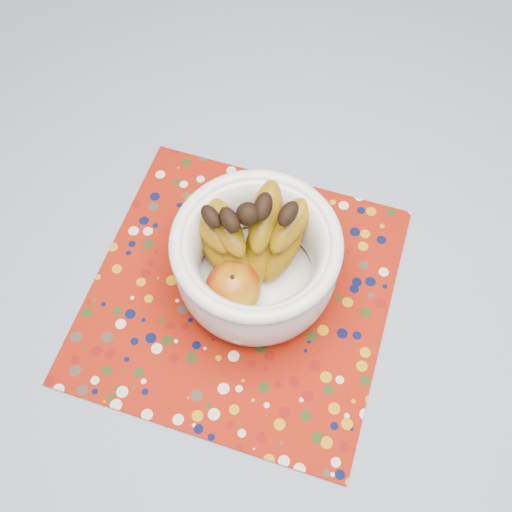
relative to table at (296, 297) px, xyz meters
name	(u,v)px	position (x,y,z in m)	size (l,w,h in m)	color
table	(296,297)	(0.00, 0.00, 0.00)	(1.20, 1.20, 0.75)	brown
tablecloth	(299,273)	(0.00, 0.00, 0.08)	(1.32, 1.32, 0.01)	slate
placemat	(240,293)	(-0.08, -0.03, 0.09)	(0.39, 0.39, 0.00)	maroon
fruit_bowl	(252,253)	(-0.06, -0.01, 0.17)	(0.24, 0.21, 0.16)	white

